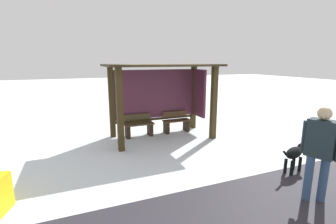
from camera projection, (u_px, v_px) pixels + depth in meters
name	position (u px, v px, depth m)	size (l,w,h in m)	color
ground_plane	(162.00, 137.00, 7.95)	(60.00, 60.00, 0.00)	white
bus_shelter	(163.00, 86.00, 7.87)	(3.52, 1.90, 2.38)	#372C14
bench_left_inside	(139.00, 127.00, 8.00)	(0.97, 0.42, 0.73)	#4B3F27
bench_center_inside	(176.00, 123.00, 8.51)	(0.97, 0.39, 0.72)	brown
person_walking	(320.00, 147.00, 4.15)	(0.38, 0.62, 1.73)	#1D2C32
dog	(295.00, 154.00, 5.40)	(0.90, 0.36, 0.62)	black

